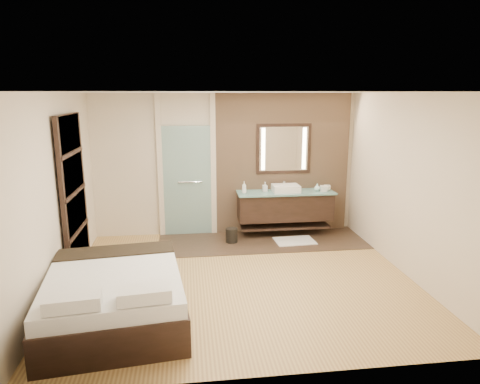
{
  "coord_description": "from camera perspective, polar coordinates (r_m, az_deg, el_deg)",
  "views": [
    {
      "loc": [
        -0.75,
        -5.83,
        2.68
      ],
      "look_at": [
        0.06,
        0.6,
        1.19
      ],
      "focal_mm": 32.0,
      "sensor_mm": 36.0,
      "label": 1
    }
  ],
  "objects": [
    {
      "name": "floor",
      "position": [
        6.46,
        0.13,
        -11.53
      ],
      "size": [
        5.0,
        5.0,
        0.0
      ],
      "primitive_type": "plane",
      "color": "#9A7140",
      "rests_on": "ground"
    },
    {
      "name": "tile_strip",
      "position": [
        8.01,
        2.95,
        -6.53
      ],
      "size": [
        3.8,
        1.3,
        0.01
      ],
      "primitive_type": "cube",
      "color": "#32271B",
      "rests_on": "floor"
    },
    {
      "name": "stone_wall",
      "position": [
        8.36,
        5.71,
        3.76
      ],
      "size": [
        2.6,
        0.08,
        2.7
      ],
      "primitive_type": "cube",
      "color": "#A27C5C",
      "rests_on": "floor"
    },
    {
      "name": "vanity",
      "position": [
        8.24,
        6.04,
        -1.86
      ],
      "size": [
        1.85,
        0.55,
        0.88
      ],
      "color": "black",
      "rests_on": "stone_wall"
    },
    {
      "name": "mirror_unit",
      "position": [
        8.26,
        5.84,
        5.75
      ],
      "size": [
        1.06,
        0.04,
        0.96
      ],
      "color": "black",
      "rests_on": "stone_wall"
    },
    {
      "name": "frosted_door",
      "position": [
        8.18,
        -7.06,
        2.06
      ],
      "size": [
        1.1,
        0.12,
        2.7
      ],
      "color": "#BEF0EA",
      "rests_on": "floor"
    },
    {
      "name": "shoji_partition",
      "position": [
        6.81,
        -21.25,
        -0.4
      ],
      "size": [
        0.06,
        1.2,
        2.4
      ],
      "color": "black",
      "rests_on": "floor"
    },
    {
      "name": "bed",
      "position": [
        5.47,
        -16.34,
        -13.23
      ],
      "size": [
        1.79,
        2.13,
        0.76
      ],
      "rotation": [
        0.0,
        0.0,
        0.11
      ],
      "color": "black",
      "rests_on": "floor"
    },
    {
      "name": "bath_mat",
      "position": [
        8.03,
        7.3,
        -6.49
      ],
      "size": [
        0.75,
        0.54,
        0.02
      ],
      "primitive_type": "cube",
      "rotation": [
        0.0,
        0.0,
        0.06
      ],
      "color": "silver",
      "rests_on": "floor"
    },
    {
      "name": "waste_bin",
      "position": [
        7.89,
        -1.13,
        -5.83
      ],
      "size": [
        0.27,
        0.27,
        0.27
      ],
      "primitive_type": "cylinder",
      "rotation": [
        0.0,
        0.0,
        -0.26
      ],
      "color": "black",
      "rests_on": "floor"
    },
    {
      "name": "tissue_box",
      "position": [
        8.31,
        11.08,
        0.47
      ],
      "size": [
        0.13,
        0.13,
        0.1
      ],
      "primitive_type": "cube",
      "rotation": [
        0.0,
        0.0,
        -0.1
      ],
      "color": "silver",
      "rests_on": "vanity"
    },
    {
      "name": "soap_bottle_a",
      "position": [
        7.97,
        0.56,
        0.63
      ],
      "size": [
        0.1,
        0.1,
        0.22
      ],
      "primitive_type": "imported",
      "rotation": [
        0.0,
        0.0,
        -0.17
      ],
      "color": "white",
      "rests_on": "vanity"
    },
    {
      "name": "soap_bottle_b",
      "position": [
        8.11,
        3.35,
        0.7
      ],
      "size": [
        0.09,
        0.09,
        0.18
      ],
      "primitive_type": "imported",
      "rotation": [
        0.0,
        0.0,
        0.1
      ],
      "color": "#B2B2B2",
      "rests_on": "vanity"
    },
    {
      "name": "soap_bottle_c",
      "position": [
        8.31,
        10.25,
        0.64
      ],
      "size": [
        0.12,
        0.12,
        0.14
      ],
      "primitive_type": "imported",
      "rotation": [
        0.0,
        0.0,
        0.14
      ],
      "color": "#BFF0E6",
      "rests_on": "vanity"
    },
    {
      "name": "cup",
      "position": [
        8.38,
        11.54,
        0.56
      ],
      "size": [
        0.13,
        0.13,
        0.1
      ],
      "primitive_type": "imported",
      "rotation": [
        0.0,
        0.0,
        0.01
      ],
      "color": "white",
      "rests_on": "vanity"
    }
  ]
}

